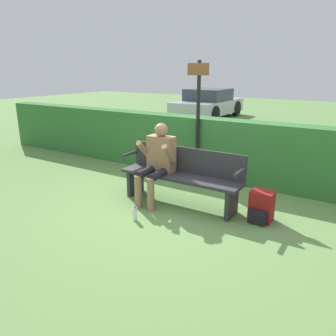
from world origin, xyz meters
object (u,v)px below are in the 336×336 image
at_px(signpost, 198,114).
at_px(parked_car, 208,104).
at_px(park_bench, 182,174).
at_px(person_seated, 158,159).
at_px(water_bottle, 135,214).
at_px(backpack, 261,207).

distance_m(signpost, parked_car, 8.50).
height_order(park_bench, person_seated, person_seated).
bearing_deg(signpost, park_bench, -73.76).
bearing_deg(park_bench, signpost, 106.24).
relative_size(water_bottle, signpost, 0.09).
xyz_separation_m(park_bench, signpost, (-0.35, 1.20, 0.78)).
relative_size(person_seated, parked_car, 0.32).
relative_size(park_bench, person_seated, 1.58).
xyz_separation_m(water_bottle, signpost, (-0.11, 2.10, 1.16)).
bearing_deg(backpack, park_bench, -178.45).
xyz_separation_m(park_bench, parked_car, (-3.79, 8.94, 0.13)).
xyz_separation_m(park_bench, water_bottle, (-0.24, -0.90, -0.38)).
distance_m(park_bench, person_seated, 0.45).
xyz_separation_m(water_bottle, parked_car, (-3.55, 9.85, 0.51)).
distance_m(water_bottle, signpost, 2.40).
relative_size(person_seated, signpost, 0.57).
bearing_deg(signpost, backpack, -35.68).
distance_m(person_seated, signpost, 1.44).
height_order(person_seated, parked_car, person_seated).
bearing_deg(park_bench, water_bottle, -104.85).
distance_m(park_bench, parked_car, 9.71).
xyz_separation_m(backpack, parked_car, (-5.06, 8.91, 0.40)).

